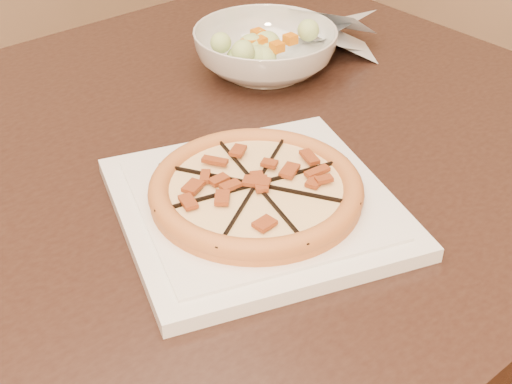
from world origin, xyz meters
TOP-DOWN VIEW (x-y plane):
  - dining_table at (0.17, -0.04)m, footprint 1.54×1.04m
  - plate at (0.30, -0.19)m, footprint 0.38×0.38m
  - pizza at (0.30, -0.19)m, footprint 0.25×0.25m
  - salad_bowl at (0.54, 0.10)m, footprint 0.25×0.25m
  - salad at (0.54, 0.10)m, footprint 0.09×0.11m
  - cling_film at (0.68, 0.09)m, footprint 0.17×0.14m

SIDE VIEW (x-z plane):
  - dining_table at x=0.17m, z-range 0.28..1.03m
  - plate at x=0.30m, z-range 0.75..0.77m
  - cling_film at x=0.68m, z-range 0.75..0.80m
  - pizza at x=0.30m, z-range 0.77..0.80m
  - salad_bowl at x=0.54m, z-range 0.75..0.82m
  - salad at x=0.54m, z-range 0.82..0.86m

